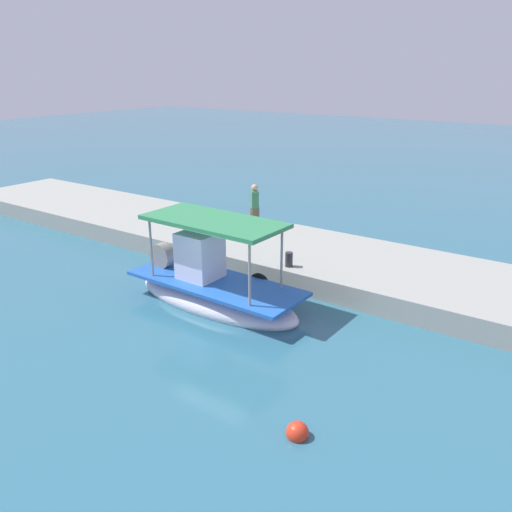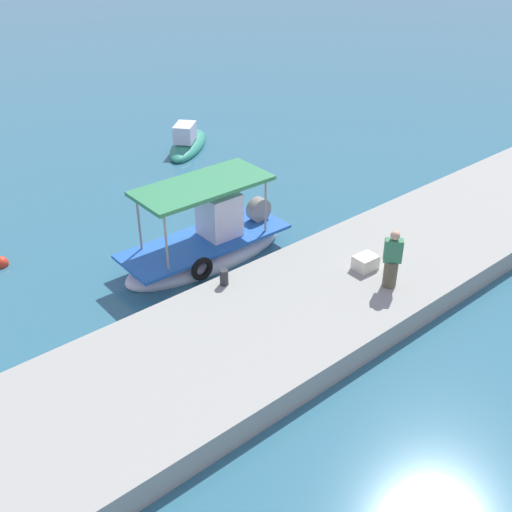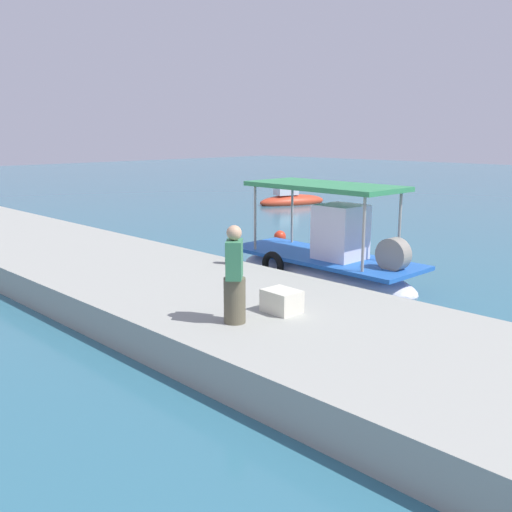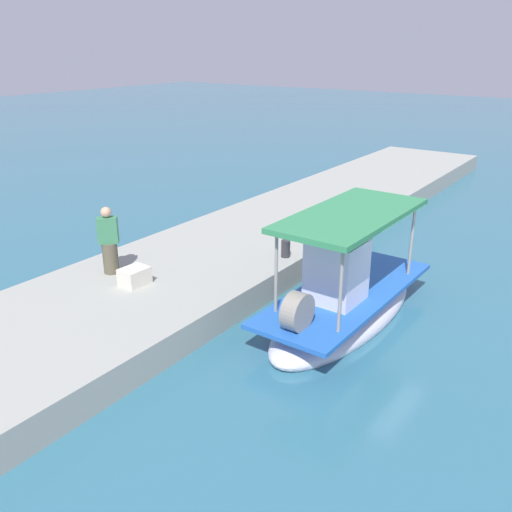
{
  "view_description": "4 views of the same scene",
  "coord_description": "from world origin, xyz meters",
  "px_view_note": "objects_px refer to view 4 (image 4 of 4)",
  "views": [
    {
      "loc": [
        -8.55,
        10.8,
        6.65
      ],
      "look_at": [
        0.85,
        -2.65,
        0.79
      ],
      "focal_mm": 37.36,
      "sensor_mm": 36.0,
      "label": 1
    },
    {
      "loc": [
        -8.89,
        -14.01,
        10.05
      ],
      "look_at": [
        0.72,
        -2.72,
        1.19
      ],
      "focal_mm": 43.16,
      "sensor_mm": 36.0,
      "label": 2
    },
    {
      "loc": [
        9.97,
        -12.04,
        3.9
      ],
      "look_at": [
        0.26,
        -2.4,
        0.94
      ],
      "focal_mm": 40.24,
      "sensor_mm": 36.0,
      "label": 3
    },
    {
      "loc": [
        11.32,
        4.59,
        6.05
      ],
      "look_at": [
        0.27,
        -3.18,
        0.81
      ],
      "focal_mm": 38.66,
      "sensor_mm": 36.0,
      "label": 4
    }
  ],
  "objects_px": {
    "main_fishing_boat": "(344,301)",
    "mooring_bollard": "(286,249)",
    "cargo_crate": "(135,276)",
    "fisherman_near_bollard": "(109,243)"
  },
  "relations": [
    {
      "from": "main_fishing_boat",
      "to": "mooring_bollard",
      "type": "bearing_deg",
      "value": -116.59
    },
    {
      "from": "mooring_bollard",
      "to": "cargo_crate",
      "type": "xyz_separation_m",
      "value": [
        3.58,
        -1.97,
        -0.03
      ]
    },
    {
      "from": "main_fishing_boat",
      "to": "cargo_crate",
      "type": "relative_size",
      "value": 8.8
    },
    {
      "from": "mooring_bollard",
      "to": "cargo_crate",
      "type": "distance_m",
      "value": 4.08
    },
    {
      "from": "mooring_bollard",
      "to": "cargo_crate",
      "type": "bearing_deg",
      "value": -28.81
    },
    {
      "from": "main_fishing_boat",
      "to": "fisherman_near_bollard",
      "type": "distance_m",
      "value": 5.85
    },
    {
      "from": "main_fishing_boat",
      "to": "cargo_crate",
      "type": "height_order",
      "value": "main_fishing_boat"
    },
    {
      "from": "main_fishing_boat",
      "to": "mooring_bollard",
      "type": "height_order",
      "value": "main_fishing_boat"
    },
    {
      "from": "main_fishing_boat",
      "to": "mooring_bollard",
      "type": "relative_size",
      "value": 12.27
    },
    {
      "from": "fisherman_near_bollard",
      "to": "mooring_bollard",
      "type": "xyz_separation_m",
      "value": [
        -3.41,
        2.98,
        -0.54
      ]
    }
  ]
}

